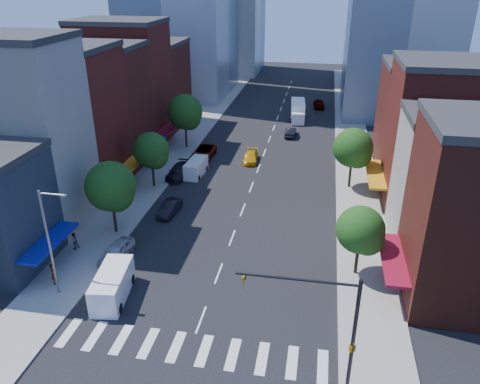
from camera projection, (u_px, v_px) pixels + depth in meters
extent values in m
plane|color=black|center=(201.00, 320.00, 34.72)|extent=(220.00, 220.00, 0.00)
cube|color=gray|center=(188.00, 138.00, 72.29)|extent=(5.00, 120.00, 0.15)
cube|color=gray|center=(353.00, 148.00, 68.28)|extent=(5.00, 120.00, 0.15)
cube|color=silver|center=(190.00, 349.00, 32.05)|extent=(19.00, 3.00, 0.01)
cube|color=silver|center=(17.00, 137.00, 44.92)|extent=(12.00, 8.00, 18.00)
cube|color=#5E1B16|center=(64.00, 122.00, 52.91)|extent=(12.00, 9.00, 16.00)
cube|color=#4D1D13|center=(98.00, 107.00, 60.69)|extent=(12.00, 8.00, 15.00)
cube|color=#5E1B16|center=(124.00, 85.00, 67.83)|extent=(12.00, 9.00, 17.00)
cube|color=#4D1D13|center=(148.00, 85.00, 77.14)|extent=(12.00, 10.00, 13.00)
cube|color=silver|center=(466.00, 185.00, 42.14)|extent=(12.00, 8.00, 12.00)
cube|color=#5E1B16|center=(448.00, 138.00, 49.51)|extent=(12.00, 10.00, 15.00)
cube|color=#4D1D13|center=(429.00, 120.00, 58.83)|extent=(12.00, 10.00, 13.00)
cylinder|color=black|center=(354.00, 336.00, 27.26)|extent=(0.24, 0.24, 8.00)
cylinder|color=black|center=(297.00, 279.00, 26.28)|extent=(7.00, 0.16, 0.16)
imported|color=gold|center=(244.00, 282.00, 27.02)|extent=(0.22, 0.18, 1.10)
imported|color=gold|center=(352.00, 347.00, 27.60)|extent=(0.48, 2.24, 0.90)
cylinder|color=slate|center=(49.00, 244.00, 35.55)|extent=(0.20, 0.20, 9.00)
cylinder|color=slate|center=(52.00, 194.00, 33.55)|extent=(2.00, 0.14, 0.14)
cube|color=slate|center=(63.00, 196.00, 33.43)|extent=(0.50, 0.25, 0.18)
cylinder|color=black|center=(114.00, 214.00, 45.45)|extent=(0.28, 0.28, 3.92)
sphere|color=#144112|center=(110.00, 186.00, 44.20)|extent=(4.80, 4.80, 4.80)
sphere|color=#144112|center=(116.00, 195.00, 44.13)|extent=(3.36, 3.36, 3.36)
cylinder|color=black|center=(153.00, 172.00, 55.30)|extent=(0.28, 0.28, 3.64)
sphere|color=#144112|center=(151.00, 150.00, 54.13)|extent=(4.20, 4.20, 4.20)
sphere|color=#144112|center=(156.00, 157.00, 54.05)|extent=(2.94, 2.94, 2.94)
cylinder|color=black|center=(186.00, 133.00, 67.64)|extent=(0.28, 0.28, 4.20)
sphere|color=#144112|center=(185.00, 112.00, 66.29)|extent=(5.00, 5.00, 5.00)
sphere|color=#144112|center=(189.00, 118.00, 66.25)|extent=(3.50, 3.50, 3.50)
cylinder|color=black|center=(357.00, 256.00, 39.21)|extent=(0.28, 0.28, 3.36)
sphere|color=#144112|center=(360.00, 230.00, 38.14)|extent=(4.00, 4.00, 4.00)
sphere|color=#144112|center=(367.00, 239.00, 38.03)|extent=(2.80, 2.80, 2.80)
cylinder|color=black|center=(350.00, 171.00, 55.11)|extent=(0.28, 0.28, 3.92)
sphere|color=#144112|center=(353.00, 148.00, 53.86)|extent=(4.60, 4.60, 4.60)
sphere|color=#144112|center=(358.00, 155.00, 53.79)|extent=(3.22, 3.22, 3.22)
imported|color=#B0B0B5|center=(117.00, 251.00, 41.86)|extent=(2.22, 4.59, 1.51)
imported|color=black|center=(170.00, 208.00, 49.66)|extent=(1.82, 4.24, 1.36)
imported|color=#999999|center=(204.00, 152.00, 64.84)|extent=(2.66, 5.54, 1.52)
imported|color=black|center=(179.00, 171.00, 58.64)|extent=(2.31, 5.25, 1.50)
cube|color=white|center=(112.00, 285.00, 36.69)|extent=(2.87, 5.67, 2.28)
cube|color=black|center=(104.00, 298.00, 34.69)|extent=(2.13, 1.34, 0.98)
cylinder|color=black|center=(94.00, 308.00, 35.39)|extent=(0.38, 0.85, 0.82)
cylinder|color=black|center=(119.00, 308.00, 35.31)|extent=(0.38, 0.85, 0.82)
cylinder|color=black|center=(108.00, 279.00, 38.72)|extent=(0.38, 0.85, 0.82)
cylinder|color=black|center=(132.00, 279.00, 38.64)|extent=(0.38, 0.85, 0.82)
cube|color=white|center=(196.00, 168.00, 59.09)|extent=(2.14, 4.73, 1.94)
cube|color=black|center=(191.00, 171.00, 57.43)|extent=(1.76, 1.03, 0.83)
cylinder|color=black|center=(186.00, 177.00, 58.17)|extent=(0.28, 0.72, 0.70)
cylinder|color=black|center=(198.00, 178.00, 57.81)|extent=(0.28, 0.72, 0.70)
cylinder|color=black|center=(194.00, 167.00, 60.93)|extent=(0.28, 0.72, 0.70)
cylinder|color=black|center=(206.00, 168.00, 60.57)|extent=(0.28, 0.72, 0.70)
imported|color=orange|center=(251.00, 157.00, 63.46)|extent=(2.08, 4.59, 1.30)
imported|color=black|center=(290.00, 132.00, 73.19)|extent=(1.52, 4.29, 1.41)
imported|color=#999999|center=(319.00, 103.00, 88.56)|extent=(2.35, 4.93, 1.62)
cube|color=white|center=(298.00, 110.00, 81.69)|extent=(2.84, 6.43, 3.08)
cube|color=white|center=(298.00, 118.00, 78.61)|extent=(2.26, 1.91, 1.93)
cylinder|color=black|center=(291.00, 121.00, 79.65)|extent=(0.36, 0.89, 0.87)
cylinder|color=black|center=(304.00, 121.00, 79.48)|extent=(0.36, 0.89, 0.87)
cylinder|color=black|center=(291.00, 114.00, 83.56)|extent=(0.36, 0.89, 0.87)
cylinder|color=black|center=(303.00, 114.00, 83.38)|extent=(0.36, 0.89, 0.87)
imported|color=#999999|center=(54.00, 274.00, 38.16)|extent=(0.59, 0.77, 1.88)
imported|color=#999999|center=(74.00, 241.00, 43.04)|extent=(0.93, 0.99, 1.61)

